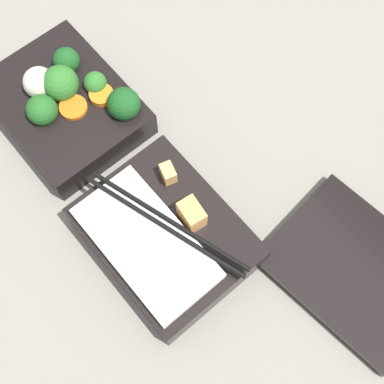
# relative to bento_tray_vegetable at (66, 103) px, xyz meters

# --- Properties ---
(ground_plane) EXTENTS (3.00, 3.00, 0.00)m
(ground_plane) POSITION_rel_bento_tray_vegetable_xyz_m (0.09, -0.01, -0.03)
(ground_plane) COLOR gray
(bento_tray_vegetable) EXTENTS (0.18, 0.14, 0.08)m
(bento_tray_vegetable) POSITION_rel_bento_tray_vegetable_xyz_m (0.00, 0.00, 0.00)
(bento_tray_vegetable) COLOR black
(bento_tray_vegetable) RESTS_ON ground_plane
(bento_tray_rice) EXTENTS (0.19, 0.14, 0.07)m
(bento_tray_rice) POSITION_rel_bento_tray_vegetable_xyz_m (0.21, -0.01, -0.00)
(bento_tray_rice) COLOR black
(bento_tray_rice) RESTS_ON ground_plane
(bento_lid) EXTENTS (0.19, 0.16, 0.02)m
(bento_lid) POSITION_rel_bento_tray_vegetable_xyz_m (0.37, 0.13, -0.02)
(bento_lid) COLOR black
(bento_lid) RESTS_ON ground_plane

